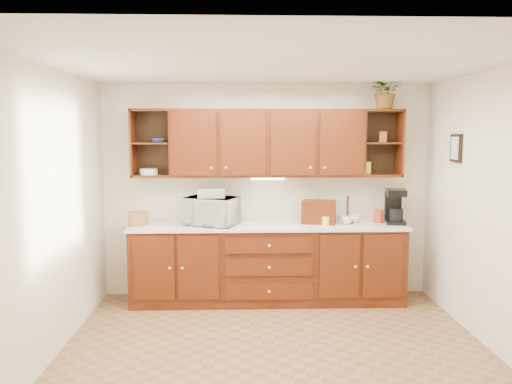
{
  "coord_description": "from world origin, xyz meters",
  "views": [
    {
      "loc": [
        -0.32,
        -4.36,
        2.0
      ],
      "look_at": [
        -0.15,
        1.15,
        1.36
      ],
      "focal_mm": 35.0,
      "sensor_mm": 36.0,
      "label": 1
    }
  ],
  "objects": [
    {
      "name": "wine_bottle",
      "position": [
        -0.76,
        1.49,
        1.09
      ],
      "size": [
        0.08,
        0.08,
        0.3
      ],
      "primitive_type": "cylinder",
      "rotation": [
        0.0,
        0.0,
        0.17
      ],
      "color": "black",
      "rests_on": "countertop"
    },
    {
      "name": "wicker_basket",
      "position": [
        -1.52,
        1.42,
        1.02
      ],
      "size": [
        0.28,
        0.28,
        0.16
      ],
      "primitive_type": "cylinder",
      "rotation": [
        0.0,
        0.0,
        0.21
      ],
      "color": "olive",
      "rests_on": "countertop"
    },
    {
      "name": "undercabinet_light",
      "position": [
        0.0,
        1.53,
        1.47
      ],
      "size": [
        0.4,
        0.05,
        0.02
      ],
      "primitive_type": "cube",
      "color": "white",
      "rests_on": "upper_cabinets"
    },
    {
      "name": "microwave",
      "position": [
        -0.67,
        1.42,
        1.1
      ],
      "size": [
        0.7,
        0.59,
        0.33
      ],
      "primitive_type": "imported",
      "rotation": [
        0.0,
        0.0,
        -0.39
      ],
      "color": "beige",
      "rests_on": "countertop"
    },
    {
      "name": "base_cabinets",
      "position": [
        0.0,
        1.45,
        0.45
      ],
      "size": [
        3.2,
        0.6,
        0.9
      ],
      "primitive_type": "cube",
      "color": "black",
      "rests_on": "floor"
    },
    {
      "name": "mug_tree",
      "position": [
        0.96,
        1.48,
        0.99
      ],
      "size": [
        0.29,
        0.29,
        0.33
      ],
      "rotation": [
        0.0,
        0.0,
        0.24
      ],
      "color": "black",
      "rests_on": "countertop"
    },
    {
      "name": "upper_cabinets",
      "position": [
        0.01,
        1.59,
        1.89
      ],
      "size": [
        3.2,
        0.33,
        0.8
      ],
      "color": "black",
      "rests_on": "back_wall"
    },
    {
      "name": "right_wall",
      "position": [
        2.0,
        0.0,
        1.3
      ],
      "size": [
        0.0,
        3.5,
        3.5
      ],
      "primitive_type": "plane",
      "rotation": [
        1.57,
        0.0,
        -1.57
      ],
      "color": "#F0E7CA",
      "rests_on": "floor"
    },
    {
      "name": "countertop",
      "position": [
        0.0,
        1.44,
        0.92
      ],
      "size": [
        3.24,
        0.64,
        0.04
      ],
      "primitive_type": "cube",
      "color": "white",
      "rests_on": "base_cabinets"
    },
    {
      "name": "potted_plant",
      "position": [
        1.39,
        1.52,
        2.5
      ],
      "size": [
        0.37,
        0.32,
        0.41
      ],
      "primitive_type": "imported",
      "rotation": [
        0.0,
        0.0,
        -0.01
      ],
      "color": "#999999",
      "rests_on": "upper_cabinets"
    },
    {
      "name": "ceiling",
      "position": [
        0.0,
        0.0,
        2.6
      ],
      "size": [
        4.0,
        4.0,
        0.0
      ],
      "primitive_type": "plane",
      "rotation": [
        3.14,
        0.0,
        0.0
      ],
      "color": "white",
      "rests_on": "back_wall"
    },
    {
      "name": "canister_yellow",
      "position": [
        0.67,
        1.35,
        0.99
      ],
      "size": [
        0.11,
        0.11,
        0.1
      ],
      "primitive_type": "cylinder",
      "rotation": [
        0.0,
        0.0,
        0.37
      ],
      "color": "yellow",
      "rests_on": "countertop"
    },
    {
      "name": "towel_stack",
      "position": [
        -0.67,
        1.42,
        1.31
      ],
      "size": [
        0.33,
        0.26,
        0.09
      ],
      "primitive_type": "cube",
      "rotation": [
        0.0,
        0.0,
        0.08
      ],
      "color": "#E5D06C",
      "rests_on": "microwave"
    },
    {
      "name": "woven_tray",
      "position": [
        -0.48,
        1.69,
        0.95
      ],
      "size": [
        0.33,
        0.1,
        0.32
      ],
      "primitive_type": "cylinder",
      "rotation": [
        1.36,
        0.0,
        -0.04
      ],
      "color": "olive",
      "rests_on": "countertop"
    },
    {
      "name": "canister_white",
      "position": [
        0.57,
        1.51,
        1.04
      ],
      "size": [
        0.08,
        0.08,
        0.19
      ],
      "primitive_type": "cylinder",
      "rotation": [
        0.0,
        0.0,
        0.08
      ],
      "color": "white",
      "rests_on": "countertop"
    },
    {
      "name": "back_wall",
      "position": [
        0.0,
        1.75,
        1.3
      ],
      "size": [
        4.0,
        0.0,
        4.0
      ],
      "primitive_type": "plane",
      "rotation": [
        1.57,
        0.0,
        0.0
      ],
      "color": "#F0E7CA",
      "rests_on": "floor"
    },
    {
      "name": "canister_red",
      "position": [
        1.34,
        1.51,
        1.02
      ],
      "size": [
        0.13,
        0.13,
        0.16
      ],
      "primitive_type": "cylinder",
      "rotation": [
        0.0,
        0.0,
        0.06
      ],
      "color": "#AF3819",
      "rests_on": "countertop"
    },
    {
      "name": "pantry_box_yellow",
      "position": [
        1.2,
        1.57,
        1.59
      ],
      "size": [
        0.09,
        0.08,
        0.15
      ],
      "primitive_type": "cube",
      "rotation": [
        0.0,
        0.0,
        0.17
      ],
      "color": "yellow",
      "rests_on": "upper_cabinets"
    },
    {
      "name": "bowl_stack",
      "position": [
        -1.29,
        1.55,
        1.92
      ],
      "size": [
        0.25,
        0.25,
        0.05
      ],
      "primitive_type": "imported",
      "rotation": [
        0.0,
        0.0,
        0.42
      ],
      "color": "navy",
      "rests_on": "upper_cabinets"
    },
    {
      "name": "pantry_box_red",
      "position": [
        1.38,
        1.56,
        1.96
      ],
      "size": [
        0.1,
        0.1,
        0.13
      ],
      "primitive_type": "cube",
      "rotation": [
        0.0,
        0.0,
        -0.34
      ],
      "color": "#AF3819",
      "rests_on": "upper_cabinets"
    },
    {
      "name": "framed_picture",
      "position": [
        1.98,
        0.9,
        1.85
      ],
      "size": [
        0.03,
        0.24,
        0.3
      ],
      "primitive_type": "cube",
      "color": "black",
      "rests_on": "right_wall"
    },
    {
      "name": "plate_stack",
      "position": [
        -1.41,
        1.58,
        1.56
      ],
      "size": [
        0.27,
        0.27,
        0.07
      ],
      "primitive_type": "cylinder",
      "rotation": [
        0.0,
        0.0,
        -0.4
      ],
      "color": "white",
      "rests_on": "upper_cabinets"
    },
    {
      "name": "coffee_maker",
      "position": [
        1.52,
        1.46,
        1.14
      ],
      "size": [
        0.27,
        0.32,
        0.41
      ],
      "rotation": [
        0.0,
        0.0,
        -0.19
      ],
      "color": "black",
      "rests_on": "countertop"
    },
    {
      "name": "bread_box",
      "position": [
        0.61,
        1.48,
        1.08
      ],
      "size": [
        0.44,
        0.33,
        0.27
      ],
      "primitive_type": "cube",
      "rotation": [
        0.0,
        0.0,
        -0.24
      ],
      "color": "black",
      "rests_on": "countertop"
    },
    {
      "name": "left_wall",
      "position": [
        -2.0,
        0.0,
        1.3
      ],
      "size": [
        0.0,
        3.5,
        3.5
      ],
      "primitive_type": "plane",
      "rotation": [
        1.57,
        0.0,
        1.57
      ],
      "color": "#F0E7CA",
      "rests_on": "floor"
    },
    {
      "name": "floor",
      "position": [
        0.0,
        0.0,
        0.0
      ],
      "size": [
        4.0,
        4.0,
        0.0
      ],
      "primitive_type": "plane",
      "color": "#8E5F41",
      "rests_on": "ground"
    }
  ]
}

